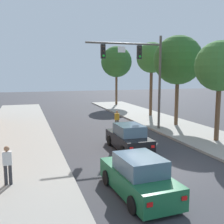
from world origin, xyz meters
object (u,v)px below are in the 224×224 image
Objects in this scene: car_lead_black at (129,138)px; street_tree_second at (178,60)px; street_tree_nearest at (220,66)px; traffic_signal_mast at (140,65)px; car_following_green at (138,177)px; pedestrian_crossing_road at (117,119)px; street_tree_third at (152,58)px; street_tree_farthest at (116,62)px; pedestrian_sidewalk_left_walker at (7,163)px.

street_tree_second is at bearing 40.30° from car_lead_black.
street_tree_nearest is 5.89m from street_tree_second.
street_tree_nearest reaches higher than car_lead_black.
traffic_signal_mast is 12.66m from car_following_green.
street_tree_nearest is (5.19, -5.93, 4.24)m from pedestrian_crossing_road.
street_tree_farthest is (-0.30, 10.76, -0.00)m from street_tree_third.
street_tree_second is 1.00× the size of street_tree_third.
car_following_green is at bearing -117.00° from street_tree_third.
traffic_signal_mast is at bearing 66.45° from car_following_green.
car_following_green is 0.56× the size of street_tree_third.
street_tree_third reaches higher than car_following_green.
street_tree_farthest reaches higher than car_lead_black.
street_tree_third reaches higher than car_lead_black.
street_tree_second reaches higher than car_following_green.
car_following_green is at bearing -104.82° from pedestrian_crossing_road.
street_tree_nearest is 0.86× the size of street_tree_third.
street_tree_farthest reaches higher than car_following_green.
car_following_green is at bearing -126.31° from street_tree_second.
pedestrian_sidewalk_left_walker is 0.20× the size of street_tree_farthest.
car_lead_black is at bearing -120.38° from traffic_signal_mast.
street_tree_farthest is at bearing 73.07° from car_following_green.
street_tree_second reaches higher than car_lead_black.
street_tree_third is at bearing 58.54° from car_lead_black.
car_lead_black is at bearing -121.46° from street_tree_third.
street_tree_nearest is (13.20, 3.72, 4.09)m from pedestrian_sidewalk_left_walker.
pedestrian_crossing_road is 7.37m from street_tree_second.
street_tree_nearest is 22.26m from street_tree_farthest.
street_tree_nearest is at bearing -53.37° from traffic_signal_mast.
street_tree_farthest is at bearing 62.62° from pedestrian_sidewalk_left_walker.
street_tree_second reaches higher than pedestrian_crossing_road.
car_following_green is 2.64× the size of pedestrian_sidewalk_left_walker.
street_tree_farthest is (5.44, 16.31, 5.35)m from pedestrian_crossing_road.
traffic_signal_mast is 4.10m from street_tree_second.
street_tree_second is (5.52, -0.08, 4.89)m from pedestrian_crossing_road.
street_tree_third reaches higher than traffic_signal_mast.
street_tree_second reaches higher than street_tree_nearest.
pedestrian_sidewalk_left_walker is at bearing -144.75° from street_tree_second.
street_tree_farthest is at bearing 77.45° from traffic_signal_mast.
traffic_signal_mast is at bearing 59.62° from car_lead_black.
street_tree_third is at bearing 87.88° from street_tree_second.
street_tree_farthest reaches higher than pedestrian_crossing_road.
street_tree_second is (3.95, 0.98, 0.47)m from traffic_signal_mast.
pedestrian_crossing_road is 0.21× the size of street_tree_second.
street_tree_farthest reaches higher than street_tree_third.
pedestrian_sidewalk_left_walker reaches higher than pedestrian_crossing_road.
pedestrian_crossing_road is 0.24× the size of street_tree_nearest.
pedestrian_sidewalk_left_walker is at bearing -150.43° from car_lead_black.
pedestrian_sidewalk_left_walker is (-9.58, -8.58, -4.26)m from traffic_signal_mast.
street_tree_third is (6.93, 11.32, 5.55)m from car_lead_black.
street_tree_nearest is (8.33, 5.94, 4.43)m from car_following_green.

